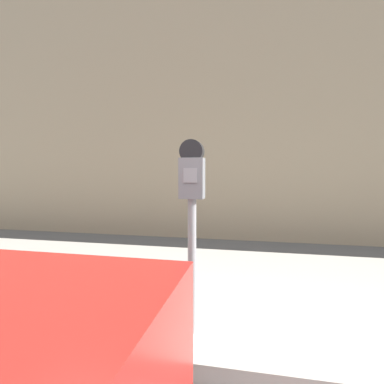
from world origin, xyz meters
name	(u,v)px	position (x,y,z in m)	size (l,w,h in m)	color
sidewalk	(218,290)	(0.00, 2.20, 0.07)	(24.00, 2.80, 0.14)	#BCB7AD
building_facade	(236,71)	(0.00, 5.04, 3.32)	(24.00, 0.30, 6.64)	tan
parking_meter	(192,200)	(-0.08, 1.17, 1.16)	(0.18, 0.13, 1.46)	gray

